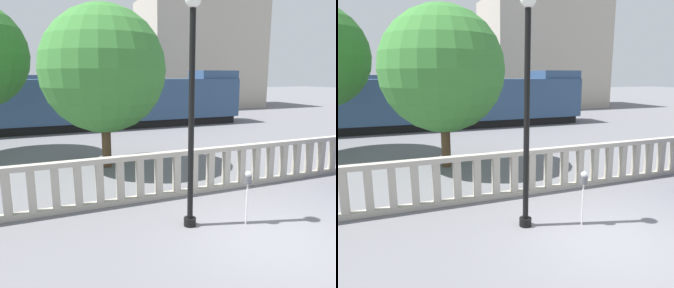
# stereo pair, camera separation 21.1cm
# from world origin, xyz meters

# --- Properties ---
(ground_plane) EXTENTS (160.00, 160.00, 0.00)m
(ground_plane) POSITION_xyz_m (0.00, 0.00, 0.00)
(ground_plane) COLOR slate
(balustrade) EXTENTS (17.35, 0.24, 1.39)m
(balustrade) POSITION_xyz_m (-0.00, 3.30, 0.69)
(balustrade) COLOR #ADA599
(balustrade) RESTS_ON ground
(lamppost) EXTENTS (0.35, 0.35, 5.33)m
(lamppost) POSITION_xyz_m (-1.39, 1.30, 3.04)
(lamppost) COLOR black
(lamppost) RESTS_ON ground
(parking_meter) EXTENTS (0.18, 0.18, 1.36)m
(parking_meter) POSITION_xyz_m (-0.08, 0.85, 1.10)
(parking_meter) COLOR silver
(parking_meter) RESTS_ON ground
(train_near) EXTENTS (20.83, 2.86, 3.94)m
(train_near) POSITION_xyz_m (-0.45, 17.12, 1.77)
(train_near) COLOR black
(train_near) RESTS_ON ground
(train_far) EXTENTS (19.85, 2.97, 4.22)m
(train_far) POSITION_xyz_m (1.90, 29.19, 1.91)
(train_far) COLOR black
(train_far) RESTS_ON ground
(building_block) EXTENTS (13.23, 7.95, 11.66)m
(building_block) POSITION_xyz_m (13.34, 29.13, 5.83)
(building_block) COLOR #ADA393
(building_block) RESTS_ON ground
(tree_right) EXTENTS (4.75, 4.75, 6.17)m
(tree_right) POSITION_xyz_m (-2.14, 7.30, 3.79)
(tree_right) COLOR #4C3823
(tree_right) RESTS_ON ground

